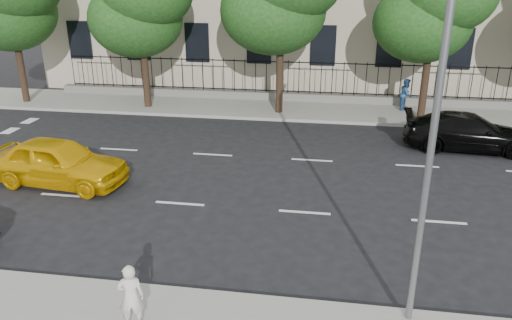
% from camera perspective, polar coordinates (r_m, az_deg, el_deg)
% --- Properties ---
extents(ground, '(120.00, 120.00, 0.00)m').
position_cam_1_polar(ground, '(13.41, 4.88, -10.84)').
color(ground, black).
rests_on(ground, ground).
extents(far_sidewalk, '(60.00, 4.00, 0.15)m').
position_cam_1_polar(far_sidewalk, '(26.32, 7.18, 5.62)').
color(far_sidewalk, gray).
rests_on(far_sidewalk, ground).
extents(lane_markings, '(49.60, 4.62, 0.01)m').
position_cam_1_polar(lane_markings, '(17.61, 6.04, -2.64)').
color(lane_markings, silver).
rests_on(lane_markings, ground).
extents(iron_fence, '(30.00, 0.50, 2.20)m').
position_cam_1_polar(iron_fence, '(27.82, 7.37, 7.69)').
color(iron_fence, slate).
rests_on(iron_fence, far_sidewalk).
extents(street_light, '(0.25, 3.32, 8.05)m').
position_cam_1_polar(street_light, '(9.96, 19.71, 8.65)').
color(street_light, slate).
rests_on(street_light, near_sidewalk).
extents(yellow_taxi, '(4.98, 2.42, 1.64)m').
position_cam_1_polar(yellow_taxi, '(18.48, -21.68, -0.20)').
color(yellow_taxi, '#E1A607').
rests_on(yellow_taxi, ground).
extents(black_sedan, '(5.26, 2.35, 1.50)m').
position_cam_1_polar(black_sedan, '(22.30, 23.11, 2.97)').
color(black_sedan, black).
rests_on(black_sedan, ground).
extents(woman_near, '(0.62, 0.49, 1.47)m').
position_cam_1_polar(woman_near, '(10.73, -14.09, -14.94)').
color(woman_near, silver).
rests_on(woman_near, near_sidewalk).
extents(pedestrian_far, '(0.84, 0.94, 1.61)m').
position_cam_1_polar(pedestrian_far, '(27.00, 16.78, 7.21)').
color(pedestrian_far, '#28518C').
rests_on(pedestrian_far, far_sidewalk).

